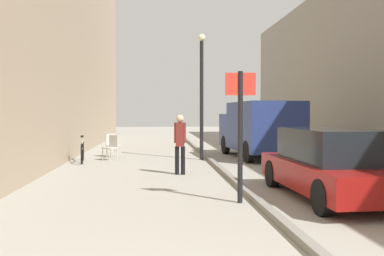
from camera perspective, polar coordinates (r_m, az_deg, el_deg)
name	(u,v)px	position (r m, az deg, el deg)	size (l,w,h in m)	color
ground_plane	(168,166)	(14.04, -3.27, -5.23)	(80.00, 80.00, 0.00)	gray
kerb_strip	(215,164)	(14.16, 3.15, -4.92)	(0.16, 40.00, 0.12)	slate
pedestrian_main_foreground	(180,140)	(12.06, -1.65, -1.65)	(0.34, 0.23, 1.73)	black
delivery_van	(259,128)	(16.83, 9.18, 0.04)	(2.47, 5.03, 2.21)	navy
parked_car	(331,164)	(9.23, 18.49, -4.69)	(1.94, 4.25, 1.45)	maroon
street_sign_post	(240,125)	(8.28, 6.60, 0.42)	(0.60, 0.10, 2.60)	black
lamp_post	(202,88)	(15.90, 1.32, 5.46)	(0.28, 0.28, 4.76)	black
bicycle_leaning	(82,152)	(15.60, -14.73, -3.15)	(0.31, 1.76, 0.98)	black
cafe_chair_near_window	(112,146)	(16.06, -10.92, -2.38)	(0.62, 0.62, 0.94)	#B7B2A8
cafe_chair_by_doorway	(112,144)	(17.18, -10.84, -2.10)	(0.61, 0.61, 0.94)	#B7B2A8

